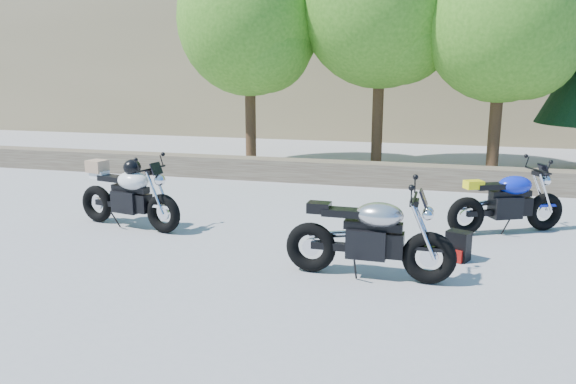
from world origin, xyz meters
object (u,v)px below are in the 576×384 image
object	(u,v)px
white_bike	(128,194)
backpack	(458,246)
silver_bike	(370,238)
blue_bike	(508,203)

from	to	relation	value
white_bike	backpack	size ratio (longest dim) A/B	5.03
silver_bike	backpack	bearing A→B (deg)	43.02
silver_bike	white_bike	world-z (taller)	white_bike
silver_bike	white_bike	distance (m)	4.30
blue_bike	backpack	distance (m)	1.78
white_bike	backpack	bearing A→B (deg)	8.94
white_bike	backpack	distance (m)	5.22
blue_bike	silver_bike	bearing A→B (deg)	-153.04
white_bike	backpack	xyz separation A→B (m)	(5.20, -0.30, -0.36)
white_bike	blue_bike	size ratio (longest dim) A/B	1.10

